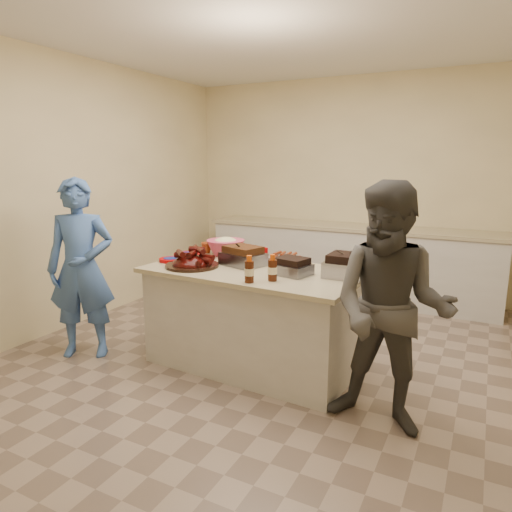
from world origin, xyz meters
The scene contains 20 objects.
room centered at (0.00, 0.00, 0.00)m, with size 4.50×5.00×2.70m, color beige, non-canonical shape.
back_counter centered at (0.00, 2.20, 0.45)m, with size 3.60×0.64×0.90m, color beige, non-canonical shape.
island centered at (-0.14, -0.10, 0.00)m, with size 1.73×0.91×0.82m, color beige, non-canonical shape.
rib_platter centered at (-0.63, -0.25, 0.82)m, with size 0.44×0.44×0.18m, color #3E0806, non-canonical shape.
pulled_pork_tray centered at (-0.28, 0.00, 0.82)m, with size 0.34×0.26×0.10m, color #47230F.
brisket_tray centered at (0.20, -0.11, 0.82)m, with size 0.27×0.23×0.08m, color black.
roasting_pan centered at (0.59, 0.01, 0.82)m, with size 0.30×0.30×0.12m, color gray.
coleslaw_bowl centered at (-0.63, 0.29, 0.82)m, with size 0.35×0.35×0.24m, color #C53C5C, non-canonical shape.
sausage_plate centered at (0.00, 0.25, 0.82)m, with size 0.30×0.30×0.05m, color silver.
mac_cheese_dish centered at (0.54, 0.23, 0.82)m, with size 0.28×0.21×0.08m, color orange.
bbq_bottle_a centered at (0.02, -0.47, 0.82)m, with size 0.07×0.07×0.20m, color #381508.
bbq_bottle_b centered at (0.15, -0.35, 0.82)m, with size 0.07×0.07×0.19m, color #381508.
mustard_bottle centered at (-0.38, 0.11, 0.82)m, with size 0.05×0.05×0.12m, color #F3B111.
sauce_bowl centered at (-0.14, 0.13, 0.82)m, with size 0.15×0.05×0.15m, color silver.
plate_stack_large centered at (-0.90, 0.07, 0.82)m, with size 0.25×0.25×0.03m, color #A20002.
plate_stack_small centered at (-0.91, -0.16, 0.82)m, with size 0.20×0.20×0.03m, color #A20002.
plastic_cup centered at (-0.84, 0.30, 0.82)m, with size 0.10×0.10×0.10m, color #933F17.
basket_stack centered at (-0.33, 0.27, 0.82)m, with size 0.20×0.15×0.10m, color #A20002.
guest_blue centered at (-1.55, -0.58, 0.00)m, with size 0.56×1.55×0.37m, color #3F65AC.
guest_gray centered at (1.03, -0.52, 0.00)m, with size 0.76×1.57×0.59m, color #494642.
Camera 1 is at (1.51, -3.26, 1.68)m, focal length 32.00 mm.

